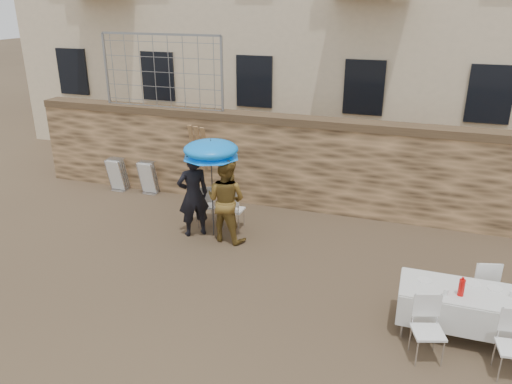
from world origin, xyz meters
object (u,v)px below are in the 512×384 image
(chair_stack_right, at_px, (150,176))
(man_suit, at_px, (193,195))
(woman_dress, at_px, (226,200))
(couple_chair_right, at_px, (234,208))
(table_chair_front_left, at_px, (428,331))
(chair_stack_left, at_px, (120,173))
(banquet_table, at_px, (474,295))
(umbrella, at_px, (211,152))
(couple_chair_left, at_px, (205,205))
(table_chair_back, at_px, (481,284))
(soda_bottle, at_px, (461,288))

(chair_stack_right, bearing_deg, man_suit, -40.88)
(man_suit, xyz_separation_m, woman_dress, (0.75, 0.00, -0.02))
(woman_dress, bearing_deg, couple_chair_right, -75.82)
(table_chair_front_left, height_order, chair_stack_left, table_chair_front_left)
(chair_stack_right, bearing_deg, couple_chair_right, -24.75)
(banquet_table, distance_m, table_chair_front_left, 0.99)
(couple_chair_right, xyz_separation_m, banquet_table, (4.75, -2.40, 0.25))
(couple_chair_right, relative_size, chair_stack_right, 1.04)
(umbrella, distance_m, couple_chair_left, 1.52)
(couple_chair_left, relative_size, table_chair_front_left, 1.00)
(table_chair_front_left, distance_m, table_chair_back, 1.74)
(couple_chair_left, relative_size, chair_stack_left, 1.04)
(couple_chair_left, bearing_deg, table_chair_back, 131.86)
(man_suit, xyz_separation_m, chair_stack_right, (-2.16, 1.87, -0.47))
(umbrella, bearing_deg, couple_chair_left, 131.63)
(chair_stack_right, bearing_deg, soda_bottle, -27.59)
(banquet_table, bearing_deg, umbrella, 158.86)
(banquet_table, xyz_separation_m, soda_bottle, (-0.20, -0.15, 0.17))
(woman_dress, relative_size, soda_bottle, 6.94)
(couple_chair_right, distance_m, banquet_table, 5.33)
(woman_dress, distance_m, chair_stack_left, 4.26)
(umbrella, distance_m, couple_chair_right, 1.50)
(man_suit, relative_size, chair_stack_left, 2.01)
(table_chair_front_left, xyz_separation_m, chair_stack_right, (-7.00, 4.47, -0.02))
(couple_chair_right, distance_m, soda_bottle, 5.23)
(soda_bottle, height_order, chair_stack_right, soda_bottle)
(couple_chair_left, height_order, table_chair_back, same)
(man_suit, relative_size, couple_chair_right, 1.93)
(table_chair_back, xyz_separation_m, chair_stack_left, (-8.70, 2.92, -0.02))
(banquet_table, height_order, chair_stack_right, chair_stack_right)
(woman_dress, relative_size, banquet_table, 0.86)
(couple_chair_left, bearing_deg, man_suit, 57.70)
(umbrella, xyz_separation_m, table_chair_front_left, (4.45, -2.70, -1.40))
(soda_bottle, relative_size, chair_stack_right, 0.28)
(banquet_table, bearing_deg, table_chair_front_left, -128.66)
(table_chair_front_left, bearing_deg, couple_chair_left, 128.95)
(couple_chair_left, bearing_deg, chair_stack_right, -63.71)
(chair_stack_left, bearing_deg, soda_bottle, -24.98)
(couple_chair_left, bearing_deg, woman_dress, 111.44)
(couple_chair_left, bearing_deg, table_chair_front_left, 114.67)
(soda_bottle, height_order, table_chair_front_left, soda_bottle)
(man_suit, height_order, soda_bottle, man_suit)
(man_suit, bearing_deg, couple_chair_left, -130.71)
(couple_chair_left, distance_m, couple_chair_right, 0.70)
(banquet_table, xyz_separation_m, table_chair_back, (0.20, 0.80, -0.25))
(couple_chair_left, relative_size, couple_chair_right, 1.00)
(man_suit, xyz_separation_m, soda_bottle, (5.25, -2.00, -0.02))
(couple_chair_right, bearing_deg, couple_chair_left, 1.22)
(man_suit, distance_m, umbrella, 1.03)
(banquet_table, xyz_separation_m, table_chair_front_left, (-0.60, -0.75, -0.25))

